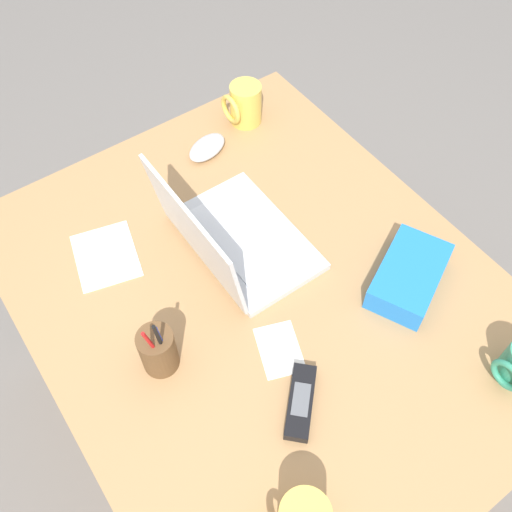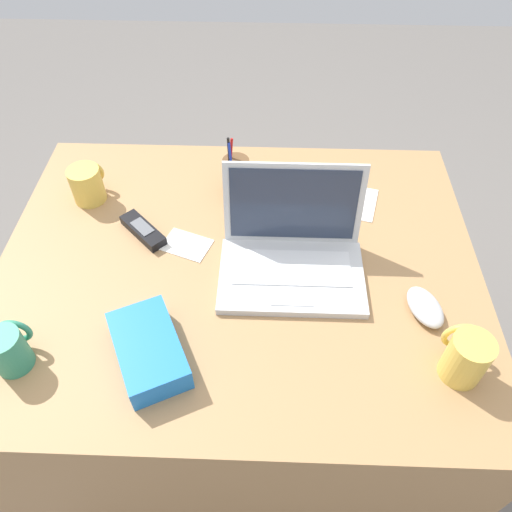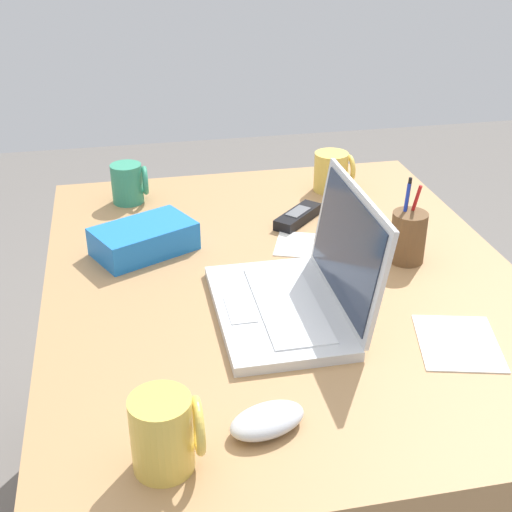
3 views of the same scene
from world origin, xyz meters
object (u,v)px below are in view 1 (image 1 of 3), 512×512
object	(u,v)px
coffee_mug_tall	(244,104)
snack_bag	(409,276)
laptop	(230,238)
pen_holder	(158,350)
computer_mouse	(207,147)
cordless_phone	(301,402)

from	to	relation	value
coffee_mug_tall	snack_bag	distance (m)	0.62
laptop	pen_holder	bearing A→B (deg)	119.09
coffee_mug_tall	pen_holder	world-z (taller)	pen_holder
laptop	computer_mouse	world-z (taller)	laptop
laptop	coffee_mug_tall	xyz separation A→B (m)	(0.33, -0.26, 0.01)
coffee_mug_tall	computer_mouse	bearing A→B (deg)	105.87
cordless_phone	snack_bag	distance (m)	0.36
computer_mouse	pen_holder	bearing A→B (deg)	120.94
pen_holder	snack_bag	bearing A→B (deg)	-105.48
cordless_phone	pen_holder	bearing A→B (deg)	37.04
coffee_mug_tall	cordless_phone	xyz separation A→B (m)	(-0.69, 0.36, -0.04)
laptop	snack_bag	xyz separation A→B (m)	(-0.29, -0.26, -0.02)
laptop	cordless_phone	distance (m)	0.38
pen_holder	snack_bag	distance (m)	0.53
coffee_mug_tall	cordless_phone	size ratio (longest dim) A/B	0.83
computer_mouse	pen_holder	world-z (taller)	pen_holder
pen_holder	computer_mouse	bearing A→B (deg)	-41.42
coffee_mug_tall	snack_bag	bearing A→B (deg)	179.25
laptop	coffee_mug_tall	bearing A→B (deg)	-38.80
snack_bag	computer_mouse	bearing A→B (deg)	13.15
computer_mouse	snack_bag	size ratio (longest dim) A/B	0.57
cordless_phone	computer_mouse	bearing A→B (deg)	-18.06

